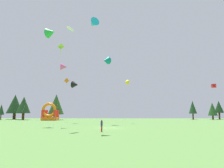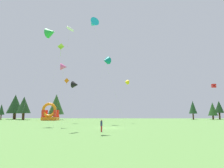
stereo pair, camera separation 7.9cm
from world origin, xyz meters
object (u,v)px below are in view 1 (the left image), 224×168
kite_red_box (214,86)px  kite_pink_delta (64,67)px  kite_green_delta (51,33)px  kite_lime_diamond (61,47)px  kite_yellow_delta (126,82)px  kite_teal_delta (106,61)px  person_far_side (102,125)px  kite_orange_diamond (67,81)px  kite_white_parafoil (70,29)px  kite_cyan_delta (93,24)px  inflatable_yellow_castle (50,114)px  kite_black_delta (75,85)px

kite_red_box → kite_pink_delta: kite_pink_delta is taller
kite_green_delta → kite_lime_diamond: bearing=33.1°
kite_lime_diamond → kite_yellow_delta: size_ratio=1.57×
kite_red_box → kite_teal_delta: bearing=172.9°
kite_pink_delta → person_far_side: kite_pink_delta is taller
kite_yellow_delta → kite_lime_diamond: bearing=-145.3°
kite_orange_diamond → kite_white_parafoil: bearing=-75.2°
kite_teal_delta → kite_yellow_delta: 9.65m
kite_red_box → kite_pink_delta: size_ratio=0.72×
kite_red_box → kite_cyan_delta: size_ratio=0.52×
kite_cyan_delta → kite_red_box: bearing=31.3°
kite_teal_delta → kite_lime_diamond: bearing=-156.7°
kite_orange_diamond → inflatable_yellow_castle: kite_orange_diamond is taller
kite_yellow_delta → kite_white_parafoil: bearing=-115.5°
kite_black_delta → kite_cyan_delta: (7.82, -24.16, 6.98)m
kite_black_delta → kite_pink_delta: size_ratio=0.88×
kite_pink_delta → kite_white_parafoil: bearing=-67.5°
kite_lime_diamond → kite_black_delta: 12.40m
kite_orange_diamond → kite_black_delta: (4.56, -8.66, -2.31)m
kite_orange_diamond → kite_yellow_delta: size_ratio=1.12×
kite_red_box → inflatable_yellow_castle: bearing=150.9°
kite_red_box → kite_black_delta: (-34.26, 8.07, 1.48)m
kite_lime_diamond → person_far_side: kite_lime_diamond is taller
kite_green_delta → inflatable_yellow_castle: kite_green_delta is taller
kite_cyan_delta → kite_white_parafoil: 5.37m
kite_green_delta → person_far_side: kite_green_delta is taller
kite_red_box → kite_green_delta: size_ratio=0.42×
kite_green_delta → person_far_side: (13.08, -13.71, -20.33)m
kite_white_parafoil → inflatable_yellow_castle: size_ratio=2.86×
kite_orange_diamond → kite_green_delta: bearing=-87.6°
kite_lime_diamond → kite_white_parafoil: kite_lime_diamond is taller
kite_teal_delta → kite_black_delta: (-8.84, 4.92, -5.56)m
kite_white_parafoil → kite_lime_diamond: bearing=113.2°
kite_cyan_delta → kite_green_delta: kite_green_delta is taller
kite_teal_delta → kite_red_box: bearing=-7.1°
kite_teal_delta → kite_green_delta: (-12.58, -5.86, 5.33)m
person_far_side → kite_red_box: bearing=-27.9°
kite_lime_diamond → kite_pink_delta: bearing=-65.8°
kite_black_delta → kite_yellow_delta: bearing=6.3°
kite_yellow_delta → kite_pink_delta: (-13.75, -15.92, 1.00)m
kite_orange_diamond → kite_pink_delta: kite_orange_diamond is taller
kite_yellow_delta → inflatable_yellow_castle: (-26.99, 16.51, -9.22)m
kite_green_delta → kite_red_box: bearing=4.1°
kite_yellow_delta → kite_orange_diamond: bearing=159.3°
kite_red_box → kite_black_delta: size_ratio=0.82×
kite_red_box → kite_orange_diamond: kite_orange_diamond is taller
kite_red_box → kite_green_delta: (-38.00, -2.71, 12.37)m
kite_pink_delta → kite_orange_diamond: bearing=102.3°
inflatable_yellow_castle → kite_lime_diamond: bearing=-68.1°
kite_black_delta → kite_pink_delta: bearing=-88.1°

